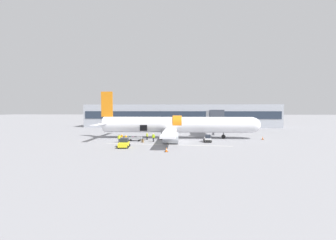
% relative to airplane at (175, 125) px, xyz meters
% --- Properties ---
extents(ground_plane, '(500.00, 500.00, 0.00)m').
position_rel_airplane_xyz_m(ground_plane, '(1.73, -4.47, -3.21)').
color(ground_plane, gray).
extents(apron_marking_line, '(25.36, 2.40, 0.01)m').
position_rel_airplane_xyz_m(apron_marking_line, '(-1.43, -9.37, -3.21)').
color(apron_marking_line, silver).
rests_on(apron_marking_line, ground_plane).
extents(terminal_strip, '(76.41, 13.51, 8.98)m').
position_rel_airplane_xyz_m(terminal_strip, '(1.73, 35.46, 1.28)').
color(terminal_strip, '#9EA3AD').
rests_on(terminal_strip, ground_plane).
extents(jet_bridge_stub, '(3.55, 10.30, 6.95)m').
position_rel_airplane_xyz_m(jet_bridge_stub, '(10.39, 6.08, 2.04)').
color(jet_bridge_stub, '#4C4C51').
rests_on(jet_bridge_stub, ground_plane).
extents(airplane, '(39.98, 32.05, 11.40)m').
position_rel_airplane_xyz_m(airplane, '(0.00, 0.00, 0.00)').
color(airplane, silver).
rests_on(airplane, ground_plane).
extents(baggage_tug_lead, '(1.86, 2.93, 1.64)m').
position_rel_airplane_xyz_m(baggage_tug_lead, '(7.11, -5.46, -2.53)').
color(baggage_tug_lead, white).
rests_on(baggage_tug_lead, ground_plane).
extents(baggage_tug_mid, '(2.32, 3.19, 1.73)m').
position_rel_airplane_xyz_m(baggage_tug_mid, '(-9.22, -12.66, -2.47)').
color(baggage_tug_mid, yellow).
rests_on(baggage_tug_mid, ground_plane).
extents(baggage_cart_loading, '(4.08, 1.81, 1.06)m').
position_rel_airplane_xyz_m(baggage_cart_loading, '(-8.91, -4.77, -2.72)').
color(baggage_cart_loading, '#999BA0').
rests_on(baggage_cart_loading, ground_plane).
extents(ground_crew_loader_a, '(0.65, 0.47, 1.85)m').
position_rel_airplane_xyz_m(ground_crew_loader_a, '(-4.59, -5.83, -2.24)').
color(ground_crew_loader_a, '#2D2D33').
rests_on(ground_crew_loader_a, ground_plane).
extents(ground_crew_loader_b, '(0.51, 0.57, 1.68)m').
position_rel_airplane_xyz_m(ground_crew_loader_b, '(-6.41, -2.99, -2.33)').
color(ground_crew_loader_b, black).
rests_on(ground_crew_loader_b, ground_plane).
extents(ground_crew_driver, '(0.58, 0.52, 1.72)m').
position_rel_airplane_xyz_m(ground_crew_driver, '(-11.45, -6.18, -2.31)').
color(ground_crew_driver, '#2D2D33').
rests_on(ground_crew_driver, ground_plane).
extents(ground_crew_supervisor, '(0.58, 0.42, 1.67)m').
position_rel_airplane_xyz_m(ground_crew_supervisor, '(-10.31, -7.16, -2.33)').
color(ground_crew_supervisor, '#1E2338').
rests_on(ground_crew_supervisor, ground_plane).
extents(ground_crew_helper, '(0.62, 0.48, 1.77)m').
position_rel_airplane_xyz_m(ground_crew_helper, '(-11.63, -7.45, -2.28)').
color(ground_crew_helper, '#2D2D33').
rests_on(ground_crew_helper, ground_plane).
extents(suitcase_on_tarmac_upright, '(0.57, 0.48, 0.82)m').
position_rel_airplane_xyz_m(suitcase_on_tarmac_upright, '(-6.76, -6.89, -2.86)').
color(suitcase_on_tarmac_upright, olive).
rests_on(suitcase_on_tarmac_upright, ground_plane).
extents(safety_cone_nose, '(0.52, 0.52, 0.72)m').
position_rel_airplane_xyz_m(safety_cone_nose, '(20.40, -1.20, -2.88)').
color(safety_cone_nose, black).
rests_on(safety_cone_nose, ground_plane).
extents(safety_cone_engine_left, '(0.62, 0.62, 0.75)m').
position_rel_airplane_xyz_m(safety_cone_engine_left, '(-1.15, -16.24, -2.86)').
color(safety_cone_engine_left, black).
rests_on(safety_cone_engine_left, ground_plane).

